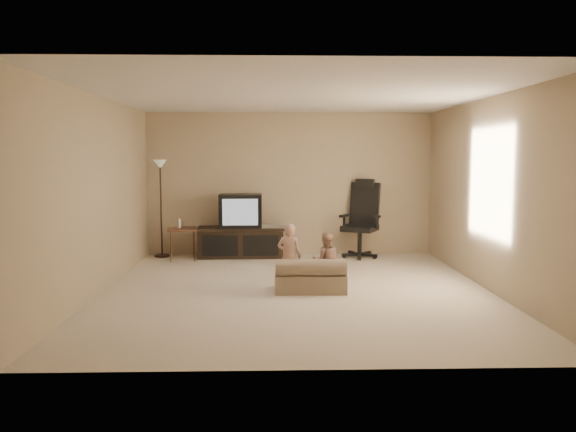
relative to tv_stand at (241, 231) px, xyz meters
name	(u,v)px	position (x,y,z in m)	size (l,w,h in m)	color
floor	(296,290)	(0.84, -2.49, -0.45)	(5.50, 5.50, 0.00)	beige
room_shell	(296,173)	(0.84, -2.49, 1.07)	(5.50, 5.50, 5.50)	silver
tv_stand	(241,231)	(0.00, 0.00, 0.00)	(1.54, 0.59, 1.09)	black
office_chair	(361,229)	(2.08, -0.07, 0.03)	(0.84, 0.85, 1.35)	black
side_table	(182,229)	(-0.98, -0.26, 0.07)	(0.56, 0.56, 0.73)	brown
floor_lamp	(161,186)	(-1.38, 0.06, 0.77)	(0.26, 0.26, 1.68)	#312015
child_sofa	(310,278)	(1.03, -2.58, -0.27)	(0.92, 0.52, 0.45)	gray
toddler_left	(289,257)	(0.76, -2.44, -0.02)	(0.32, 0.23, 0.87)	tan
toddler_right	(326,261)	(1.24, -2.40, -0.08)	(0.36, 0.20, 0.74)	tan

